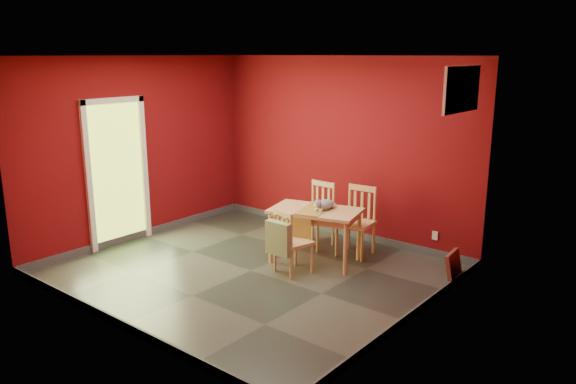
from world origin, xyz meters
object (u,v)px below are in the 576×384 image
Objects in this scene: dining_table at (315,216)px; chair_far_right at (357,220)px; chair_far_left at (317,213)px; tote_bag at (279,238)px; picture_frame at (454,268)px; cat at (325,203)px; chair_near at (291,241)px.

dining_table is 0.68m from chair_far_right.
tote_bag is (0.35, -1.28, 0.03)m from chair_far_left.
tote_bag reaches higher than picture_frame.
tote_bag is 0.87m from cat.
chair_near is 0.72m from cat.
dining_table is 1.36× the size of chair_far_right.
cat is (0.12, 0.80, 0.31)m from tote_bag.
picture_frame is (1.75, 0.98, -0.23)m from chair_near.
chair_far_right is (0.65, 0.04, 0.01)m from chair_far_left.
cat is (-0.18, -0.53, 0.33)m from chair_far_right.
dining_table is at bearing -56.00° from chair_far_left.
chair_far_right is 2.60× the size of cat.
picture_frame is (1.65, 0.39, -0.62)m from cat.
tote_bag is at bearing -98.44° from chair_near.
dining_table is 0.69m from chair_far_left.
dining_table is at bearing -115.05° from chair_far_right.
cat is at bearing -108.71° from chair_far_right.
dining_table is at bearing 91.09° from chair_near.
chair_far_left is 1.11× the size of chair_near.
chair_far_right is 1.36m from tote_bag.
cat is at bearing -166.78° from picture_frame.
cat is at bearing 35.62° from dining_table.
chair_near is at bearing -96.21° from cat.
picture_frame is at bearing 29.39° from chair_near.
chair_far_right reaches higher than cat.
picture_frame is at bearing -2.52° from chair_far_left.
chair_far_right is at bearing 64.95° from dining_table.
cat is 0.90× the size of picture_frame.
chair_far_left is 2.28× the size of picture_frame.
chair_far_left reaches higher than chair_near.
picture_frame is (1.48, -0.14, -0.29)m from chair_far_right.
chair_far_right is at bearing 76.47° from chair_near.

